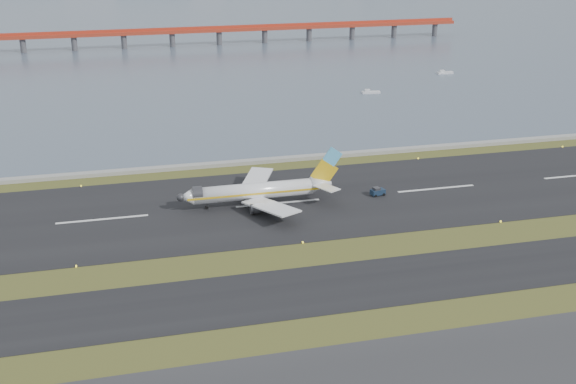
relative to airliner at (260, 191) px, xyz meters
name	(u,v)px	position (x,y,z in m)	size (l,w,h in m)	color
ground	(313,259)	(4.21, -30.37, -3.46)	(1000.00, 1000.00, 0.00)	#3E4A1A
taxiway_strip	(330,288)	(4.21, -42.37, -3.41)	(1000.00, 18.00, 0.10)	black
runway_strip	(278,203)	(4.21, -0.37, -3.41)	(1000.00, 45.00, 0.10)	black
seawall	(253,162)	(4.21, 29.63, -2.96)	(1000.00, 2.50, 1.00)	gray
bay_water	(152,1)	(4.21, 429.63, -3.46)	(1400.00, 800.00, 1.30)	#4C5B6D
red_pier	(219,31)	(24.21, 219.63, 3.82)	(260.00, 5.00, 10.20)	#B2341E
airliner	(260,191)	(0.00, 0.00, 0.00)	(38.52, 32.89, 12.80)	white
pushback_tug	(378,192)	(28.58, -1.13, -2.42)	(3.66, 2.55, 2.15)	#15263B
workboat_near	(370,92)	(63.06, 98.96, -2.94)	(7.02, 2.95, 1.65)	silver
workboat_far	(444,73)	(105.74, 125.24, -2.93)	(6.94, 2.32, 1.68)	silver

